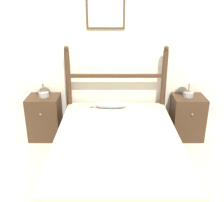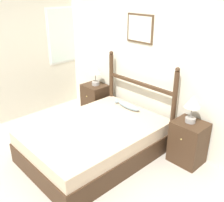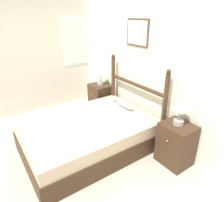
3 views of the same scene
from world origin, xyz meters
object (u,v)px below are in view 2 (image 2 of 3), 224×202
at_px(nightstand_left, 95,100).
at_px(table_lamp_right, 192,104).
at_px(nightstand_right, 188,142).
at_px(bed, 95,141).
at_px(table_lamp_left, 95,71).
at_px(fish_pillow, 128,105).

bearing_deg(nightstand_left, table_lamp_right, 0.31).
bearing_deg(nightstand_right, bed, -140.00).
height_order(nightstand_left, table_lamp_left, table_lamp_left).
bearing_deg(fish_pillow, bed, -83.00).
distance_m(nightstand_left, table_lamp_right, 2.21).
relative_size(table_lamp_left, table_lamp_right, 1.00).
bearing_deg(nightstand_left, nightstand_right, 0.00).
height_order(nightstand_left, nightstand_right, same).
xyz_separation_m(nightstand_right, table_lamp_left, (-2.12, 0.01, 0.61)).
xyz_separation_m(bed, nightstand_right, (1.07, 0.90, 0.08)).
xyz_separation_m(table_lamp_right, fish_pillow, (-1.15, -0.09, -0.38)).
bearing_deg(nightstand_right, table_lamp_left, 179.72).
relative_size(bed, nightstand_left, 3.15).
height_order(bed, nightstand_left, nightstand_left).
relative_size(nightstand_left, table_lamp_left, 1.61).
distance_m(bed, nightstand_left, 1.40).
height_order(table_lamp_left, fish_pillow, table_lamp_left).
height_order(table_lamp_left, table_lamp_right, same).
xyz_separation_m(nightstand_left, fish_pillow, (0.97, -0.08, 0.23)).
height_order(bed, fish_pillow, fish_pillow).
height_order(table_lamp_right, fish_pillow, table_lamp_right).
bearing_deg(bed, fish_pillow, 97.00).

